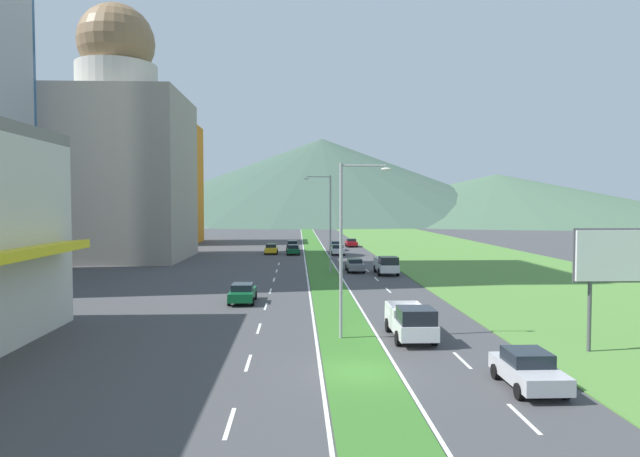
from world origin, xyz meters
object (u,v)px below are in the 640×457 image
object	(u,v)px
street_lamp_mid	(328,218)
car_4	(243,293)
street_lamp_near	(346,239)
billboard_roadside	(627,260)
car_5	(355,265)
pickup_truck_1	(387,265)
pickup_truck_0	(411,322)
car_0	(336,246)
car_6	(338,250)
car_3	(351,243)
car_1	(292,246)
car_7	(293,249)
car_8	(271,249)
car_2	(528,369)

from	to	relation	value
street_lamp_mid	car_4	bearing A→B (deg)	-113.30
street_lamp_near	billboard_roadside	world-z (taller)	street_lamp_near
car_5	pickup_truck_1	xyz separation A→B (m)	(3.13, -2.50, 0.24)
billboard_roadside	pickup_truck_0	distance (m)	11.31
street_lamp_near	car_0	world-z (taller)	street_lamp_near
street_lamp_mid	car_6	distance (m)	23.61
car_3	pickup_truck_0	distance (m)	67.24
car_1	car_6	distance (m)	9.73
car_5	car_7	xyz separation A→B (m)	(-6.95, 21.41, -0.00)
car_3	car_6	xyz separation A→B (m)	(-3.51, -15.03, 0.02)
car_5	pickup_truck_0	bearing A→B (deg)	-0.18
car_6	street_lamp_mid	bearing A→B (deg)	-6.72
car_3	pickup_truck_0	xyz separation A→B (m)	(-3.20, -67.16, 0.26)
billboard_roadside	car_0	world-z (taller)	billboard_roadside
car_5	car_8	xyz separation A→B (m)	(-10.28, 22.36, 0.03)
car_2	car_8	bearing A→B (deg)	-167.85
car_2	car_6	size ratio (longest dim) A/B	0.87
street_lamp_near	pickup_truck_0	world-z (taller)	street_lamp_near
car_3	car_5	distance (m)	36.21
street_lamp_mid	billboard_roadside	distance (m)	34.95
street_lamp_near	car_5	distance (m)	31.36
street_lamp_near	car_7	distance (m)	52.50
car_0	car_8	size ratio (longest dim) A/B	1.08
billboard_roadside	car_4	bearing A→B (deg)	143.96
street_lamp_mid	car_2	distance (m)	38.36
street_lamp_near	car_5	size ratio (longest dim) A/B	2.22
street_lamp_near	car_2	size ratio (longest dim) A/B	2.36
car_6	car_5	bearing A→B (deg)	1.11
car_2	car_5	size ratio (longest dim) A/B	0.94
street_lamp_near	car_3	world-z (taller)	street_lamp_near
car_0	car_1	bearing A→B (deg)	-84.82
car_3	car_6	world-z (taller)	car_6
car_2	pickup_truck_0	bearing A→B (deg)	-159.39
street_lamp_near	street_lamp_mid	size ratio (longest dim) A/B	0.92
billboard_roadside	car_7	size ratio (longest dim) A/B	1.34
billboard_roadside	pickup_truck_1	distance (m)	32.59
car_3	car_4	xyz separation A→B (m)	(-13.63, -55.14, 0.02)
street_lamp_near	pickup_truck_1	xyz separation A→B (m)	(6.81, 28.26, -4.58)
car_5	car_6	xyz separation A→B (m)	(-0.41, 21.05, 0.00)
car_4	pickup_truck_0	xyz separation A→B (m)	(10.43, -12.03, 0.23)
street_lamp_mid	car_6	world-z (taller)	street_lamp_mid
street_lamp_mid	car_5	distance (m)	6.36
street_lamp_mid	car_4	size ratio (longest dim) A/B	2.42
billboard_roadside	pickup_truck_0	size ratio (longest dim) A/B	1.16
car_4	car_6	bearing A→B (deg)	-14.16
billboard_roadside	car_4	distance (m)	25.89
car_0	car_4	world-z (taller)	car_0
pickup_truck_1	car_6	bearing A→B (deg)	-171.45
car_0	car_7	size ratio (longest dim) A/B	0.93
pickup_truck_0	billboard_roadside	bearing A→B (deg)	73.55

